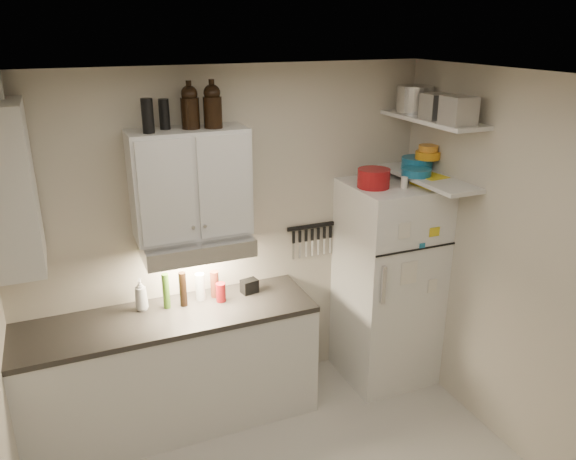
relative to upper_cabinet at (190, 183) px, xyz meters
name	(u,v)px	position (x,y,z in m)	size (l,w,h in m)	color
ceiling	(314,82)	(0.30, -1.33, 0.78)	(3.20, 3.00, 0.02)	silver
back_wall	(227,240)	(0.30, 0.18, -0.53)	(3.20, 0.02, 2.60)	#BCB3A0
right_wall	(538,283)	(1.91, -1.33, -0.53)	(0.02, 3.00, 2.60)	#BCB3A0
base_cabinet	(172,373)	(-0.25, -0.14, -1.39)	(2.10, 0.60, 0.88)	silver
countertop	(168,317)	(-0.25, -0.14, -0.93)	(2.10, 0.62, 0.04)	#2B2825
upper_cabinet	(190,183)	(0.00, 0.00, 0.00)	(0.80, 0.33, 0.75)	silver
side_cabinet	(4,188)	(-1.14, -0.14, 0.12)	(0.33, 0.55, 1.00)	silver
range_hood	(196,245)	(0.00, -0.06, -0.44)	(0.76, 0.46, 0.12)	silver
fridge	(388,283)	(1.55, -0.18, -0.98)	(0.70, 0.68, 1.70)	white
shelf_hi	(432,119)	(1.75, -0.31, 0.38)	(0.30, 0.95, 0.03)	silver
shelf_lo	(427,178)	(1.75, -0.31, -0.07)	(0.30, 0.95, 0.03)	silver
knife_strip	(311,226)	(1.00, 0.15, -0.51)	(0.42, 0.02, 0.03)	black
dutch_oven	(374,178)	(1.35, -0.20, -0.05)	(0.24, 0.24, 0.14)	maroon
book_stack	(430,181)	(1.77, -0.32, -0.09)	(0.19, 0.24, 0.08)	yellow
spice_jar	(404,182)	(1.55, -0.30, -0.08)	(0.05, 0.05, 0.09)	silver
stock_pot	(415,99)	(1.77, -0.05, 0.49)	(0.28, 0.28, 0.20)	silver
tin_a	(436,106)	(1.72, -0.38, 0.48)	(0.18, 0.16, 0.18)	#AAAAAD
tin_b	(459,111)	(1.71, -0.64, 0.49)	(0.19, 0.19, 0.19)	#AAAAAD
bowl_teal	(417,163)	(1.79, -0.11, 0.00)	(0.24, 0.24, 0.10)	#1A678F
bowl_orange	(428,155)	(1.83, -0.18, 0.08)	(0.19, 0.19, 0.06)	orange
bowl_yellow	(428,148)	(1.83, -0.18, 0.13)	(0.15, 0.15, 0.05)	orange
plates	(416,172)	(1.67, -0.27, -0.02)	(0.22, 0.22, 0.06)	#1A678F
growler_a	(190,107)	(0.03, 0.00, 0.52)	(0.12, 0.12, 0.29)	black
growler_b	(212,106)	(0.17, -0.04, 0.52)	(0.13, 0.13, 0.30)	black
thermos_a	(164,114)	(-0.13, 0.04, 0.47)	(0.07, 0.07, 0.20)	black
thermos_b	(148,116)	(-0.26, -0.06, 0.48)	(0.08, 0.08, 0.22)	black
soap_bottle	(141,293)	(-0.40, 0.02, -0.77)	(0.10, 0.11, 0.27)	silver
pepper_mill	(215,284)	(0.14, 0.01, -0.80)	(0.06, 0.06, 0.21)	brown
oil_bottle	(166,291)	(-0.23, -0.02, -0.77)	(0.05, 0.05, 0.27)	#3A6318
vinegar_bottle	(183,289)	(-0.11, -0.04, -0.77)	(0.05, 0.05, 0.26)	black
clear_bottle	(200,287)	(0.03, 0.01, -0.80)	(0.07, 0.07, 0.21)	silver
red_jar	(221,292)	(0.16, -0.08, -0.83)	(0.07, 0.07, 0.14)	maroon
caddy	(249,286)	(0.40, -0.02, -0.85)	(0.12, 0.09, 0.10)	black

